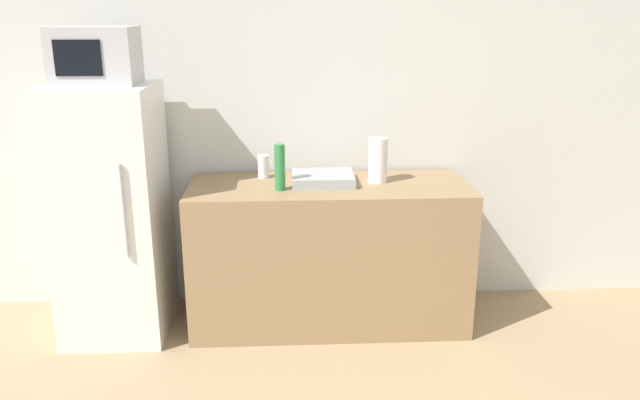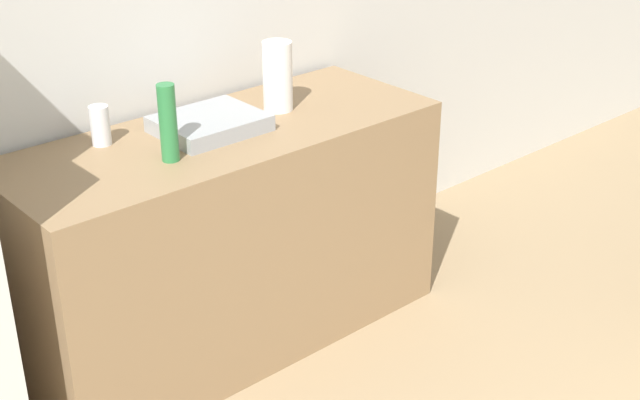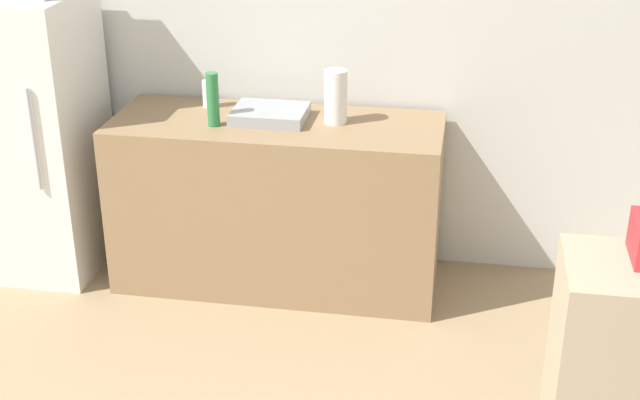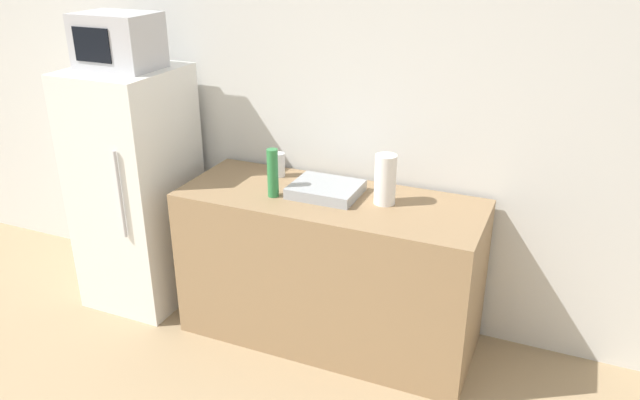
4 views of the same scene
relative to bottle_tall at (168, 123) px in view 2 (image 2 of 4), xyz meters
name	(u,v)px [view 2 (image 2 of 4)]	position (x,y,z in m)	size (l,w,h in m)	color
wall_back	(119,14)	(0.12, 0.49, 0.26)	(8.00, 0.06, 2.60)	silver
counter	(229,238)	(0.30, 0.10, -0.59)	(1.70, 0.65, 0.91)	#937551
sink_basin	(210,124)	(0.26, 0.14, -0.11)	(0.37, 0.31, 0.06)	#9EA3A8
bottle_tall	(168,123)	(0.00, 0.00, 0.00)	(0.06, 0.06, 0.27)	#2D7F42
bottle_short	(100,125)	(-0.11, 0.29, -0.06)	(0.07, 0.07, 0.14)	silver
paper_towel_roll	(278,76)	(0.60, 0.15, 0.00)	(0.12, 0.12, 0.27)	white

